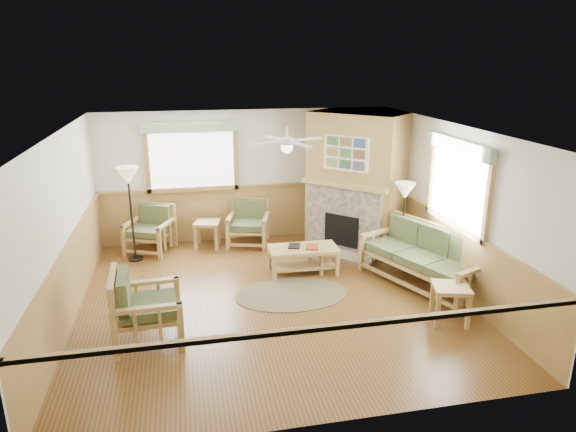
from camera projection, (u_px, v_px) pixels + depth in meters
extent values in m
cube|color=brown|center=(272.00, 299.00, 8.24)|extent=(6.00, 6.00, 0.01)
cube|color=white|center=(271.00, 130.00, 7.43)|extent=(6.00, 6.00, 0.01)
cube|color=silver|center=(247.00, 176.00, 10.63)|extent=(6.00, 0.02, 2.70)
cube|color=silver|center=(324.00, 310.00, 5.03)|extent=(6.00, 0.02, 2.70)
cube|color=silver|center=(63.00, 232.00, 7.25)|extent=(0.02, 6.00, 2.70)
cube|color=silver|center=(452.00, 207.00, 8.41)|extent=(0.02, 6.00, 2.70)
cylinder|color=brown|center=(291.00, 294.00, 8.38)|extent=(1.87, 1.87, 0.01)
cube|color=maroon|center=(312.00, 246.00, 9.05)|extent=(0.29, 0.35, 0.03)
cube|color=black|center=(294.00, 245.00, 9.10)|extent=(0.27, 0.32, 0.02)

